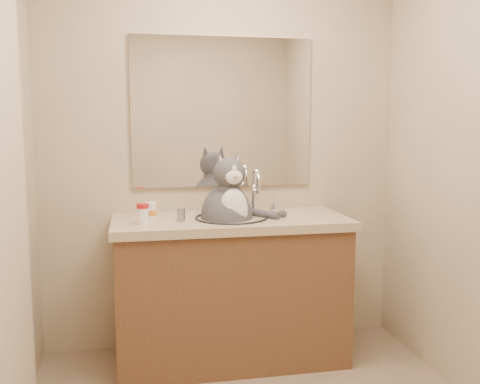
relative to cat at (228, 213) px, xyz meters
name	(u,v)px	position (x,y,z in m)	size (l,w,h in m)	color
room	(274,173)	(0.02, -0.95, 0.32)	(2.22, 2.52, 2.42)	#866D5D
vanity	(231,286)	(0.02, 0.01, -0.44)	(1.34, 0.59, 1.12)	brown
mirror	(223,113)	(0.02, 0.28, 0.57)	(1.10, 0.02, 0.90)	white
cat	(228,213)	(0.00, 0.00, 0.00)	(0.47, 0.38, 0.59)	#46464B
pill_bottle_redcap	(143,214)	(-0.48, -0.08, 0.02)	(0.08, 0.08, 0.11)	white
pill_bottle_orange	(151,211)	(-0.43, 0.04, 0.02)	(0.06, 0.06, 0.10)	white
grey_canister	(181,215)	(-0.27, -0.04, 0.01)	(0.05, 0.05, 0.07)	gray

